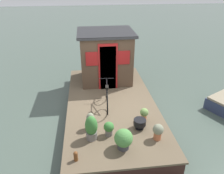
% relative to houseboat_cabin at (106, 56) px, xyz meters
% --- Properties ---
extents(ground_plane, '(60.00, 60.00, 0.00)m').
position_rel_houseboat_cabin_xyz_m(ground_plane, '(-1.86, 0.00, -1.50)').
color(ground_plane, '#47564C').
extents(houseboat_deck, '(5.95, 3.03, 0.47)m').
position_rel_houseboat_cabin_xyz_m(houseboat_deck, '(-1.86, 0.00, -1.27)').
color(houseboat_deck, brown).
rests_on(houseboat_deck, ground_plane).
extents(houseboat_cabin, '(1.85, 2.17, 2.05)m').
position_rel_houseboat_cabin_xyz_m(houseboat_cabin, '(0.00, 0.00, 0.00)').
color(houseboat_cabin, '#4C3828').
rests_on(houseboat_cabin, houseboat_deck).
extents(bicycle, '(1.65, 0.50, 0.83)m').
position_rel_houseboat_cabin_xyz_m(bicycle, '(-2.04, 0.16, -0.65)').
color(bicycle, black).
rests_on(bicycle, houseboat_deck).
extents(potted_plant_geranium, '(0.29, 0.29, 0.47)m').
position_rel_houseboat_cabin_xyz_m(potted_plant_geranium, '(-3.92, -1.01, -0.77)').
color(potted_plant_geranium, '#B2603D').
rests_on(potted_plant_geranium, houseboat_deck).
extents(potted_plant_sage, '(0.29, 0.29, 0.42)m').
position_rel_houseboat_cabin_xyz_m(potted_plant_sage, '(-3.59, 0.27, -0.80)').
color(potted_plant_sage, slate).
rests_on(potted_plant_sage, houseboat_deck).
extents(potted_plant_fern, '(0.24, 0.24, 0.52)m').
position_rel_houseboat_cabin_xyz_m(potted_plant_fern, '(-3.24, 0.76, -0.76)').
color(potted_plant_fern, slate).
rests_on(potted_plant_fern, houseboat_deck).
extents(potted_plant_mint, '(0.48, 0.48, 0.56)m').
position_rel_houseboat_cabin_xyz_m(potted_plant_mint, '(-4.15, -0.04, -0.74)').
color(potted_plant_mint, '#38383D').
rests_on(potted_plant_mint, houseboat_deck).
extents(potted_plant_lavender, '(0.34, 0.34, 0.72)m').
position_rel_houseboat_cabin_xyz_m(potted_plant_lavender, '(-3.67, 0.75, -0.68)').
color(potted_plant_lavender, slate).
rests_on(potted_plant_lavender, houseboat_deck).
extents(potted_plant_rosemary, '(0.26, 0.26, 0.41)m').
position_rel_houseboat_cabin_xyz_m(potted_plant_rosemary, '(-3.02, -0.87, -0.80)').
color(potted_plant_rosemary, '#C6754C').
rests_on(potted_plant_rosemary, houseboat_deck).
extents(charcoal_grill, '(0.36, 0.36, 0.30)m').
position_rel_houseboat_cabin_xyz_m(charcoal_grill, '(-3.40, -0.64, -0.84)').
color(charcoal_grill, black).
rests_on(charcoal_grill, houseboat_deck).
extents(mooring_bollard, '(0.11, 0.11, 0.27)m').
position_rel_houseboat_cabin_xyz_m(mooring_bollard, '(-4.43, 1.16, -0.89)').
color(mooring_bollard, brown).
rests_on(mooring_bollard, houseboat_deck).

